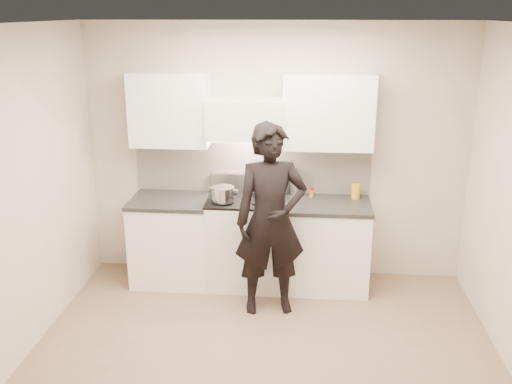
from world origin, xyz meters
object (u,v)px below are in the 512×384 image
person (271,220)px  wok (261,185)px  counter_right (324,245)px  stove (245,241)px  utensil_crock (293,186)px

person → wok: bearing=90.9°
person → counter_right: bearing=35.6°
stove → utensil_crock: utensil_crock is taller
stove → wok: size_ratio=2.08×
utensil_crock → wok: bearing=-159.0°
stove → person: person is taller
stove → counter_right: 0.83m
counter_right → utensil_crock: utensil_crock is taller
wok → person: person is taller
wok → counter_right: bearing=-10.0°
counter_right → person: bearing=-133.4°
stove → wok: bearing=35.6°
counter_right → wok: bearing=170.0°
stove → person: (0.31, -0.55, 0.45)m
wok → utensil_crock: size_ratio=1.54×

